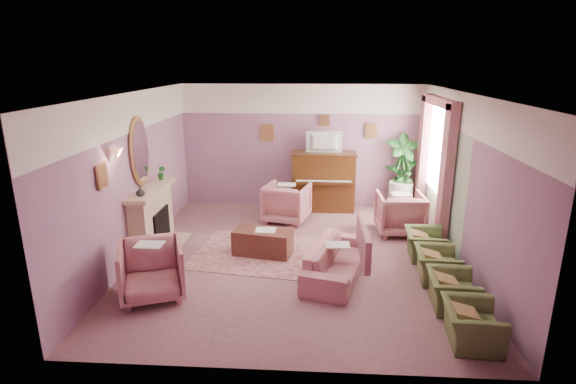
# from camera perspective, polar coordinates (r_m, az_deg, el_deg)

# --- Properties ---
(floor) EXTENTS (5.50, 6.00, 0.01)m
(floor) POSITION_cam_1_polar(r_m,az_deg,el_deg) (7.92, 1.00, -8.23)
(floor) COLOR #84565D
(floor) RESTS_ON ground
(ceiling) EXTENTS (5.50, 6.00, 0.01)m
(ceiling) POSITION_cam_1_polar(r_m,az_deg,el_deg) (7.22, 1.11, 12.41)
(ceiling) COLOR silver
(ceiling) RESTS_ON wall_back
(wall_back) EXTENTS (5.50, 0.02, 2.80)m
(wall_back) POSITION_cam_1_polar(r_m,az_deg,el_deg) (10.38, 1.79, 5.81)
(wall_back) COLOR slate
(wall_back) RESTS_ON floor
(wall_front) EXTENTS (5.50, 0.02, 2.80)m
(wall_front) POSITION_cam_1_polar(r_m,az_deg,el_deg) (4.62, -0.63, -7.89)
(wall_front) COLOR slate
(wall_front) RESTS_ON floor
(wall_left) EXTENTS (0.02, 6.00, 2.80)m
(wall_left) POSITION_cam_1_polar(r_m,az_deg,el_deg) (8.05, -18.92, 1.83)
(wall_left) COLOR slate
(wall_left) RESTS_ON floor
(wall_right) EXTENTS (0.02, 6.00, 2.80)m
(wall_right) POSITION_cam_1_polar(r_m,az_deg,el_deg) (7.83, 21.58, 1.17)
(wall_right) COLOR slate
(wall_right) RESTS_ON floor
(picture_rail_band) EXTENTS (5.50, 0.01, 0.65)m
(picture_rail_band) POSITION_cam_1_polar(r_m,az_deg,el_deg) (10.23, 1.85, 11.74)
(picture_rail_band) COLOR white
(picture_rail_band) RESTS_ON wall_back
(stripe_panel) EXTENTS (0.01, 3.00, 2.15)m
(stripe_panel) POSITION_cam_1_polar(r_m,az_deg,el_deg) (9.11, 18.88, 1.35)
(stripe_panel) COLOR #A0AF94
(stripe_panel) RESTS_ON wall_right
(fireplace_surround) EXTENTS (0.30, 1.40, 1.10)m
(fireplace_surround) POSITION_cam_1_polar(r_m,az_deg,el_deg) (8.41, -16.87, -3.45)
(fireplace_surround) COLOR #CAAF86
(fireplace_surround) RESTS_ON floor
(fireplace_inset) EXTENTS (0.18, 0.72, 0.68)m
(fireplace_inset) POSITION_cam_1_polar(r_m,az_deg,el_deg) (8.43, -16.15, -4.43)
(fireplace_inset) COLOR black
(fireplace_inset) RESTS_ON floor
(fire_ember) EXTENTS (0.06, 0.54, 0.10)m
(fire_ember) POSITION_cam_1_polar(r_m,az_deg,el_deg) (8.48, -15.80, -5.58)
(fire_ember) COLOR #E44C0A
(fire_ember) RESTS_ON floor
(mantel_shelf) EXTENTS (0.40, 1.55, 0.07)m
(mantel_shelf) POSITION_cam_1_polar(r_m,az_deg,el_deg) (8.23, -17.00, 0.28)
(mantel_shelf) COLOR #CAAF86
(mantel_shelf) RESTS_ON fireplace_surround
(hearth) EXTENTS (0.55, 1.50, 0.02)m
(hearth) POSITION_cam_1_polar(r_m,az_deg,el_deg) (8.53, -15.31, -6.90)
(hearth) COLOR #CAAF86
(hearth) RESTS_ON floor
(mirror_frame) EXTENTS (0.04, 0.72, 1.20)m
(mirror_frame) POSITION_cam_1_polar(r_m,az_deg,el_deg) (8.13, -18.32, 4.91)
(mirror_frame) COLOR tan
(mirror_frame) RESTS_ON wall_left
(mirror_glass) EXTENTS (0.01, 0.60, 1.06)m
(mirror_glass) POSITION_cam_1_polar(r_m,az_deg,el_deg) (8.12, -18.16, 4.91)
(mirror_glass) COLOR white
(mirror_glass) RESTS_ON wall_left
(sconce_shade) EXTENTS (0.20, 0.20, 0.16)m
(sconce_shade) POSITION_cam_1_polar(r_m,az_deg,el_deg) (7.12, -20.91, 4.61)
(sconce_shade) COLOR #DD8760
(sconce_shade) RESTS_ON wall_left
(piano) EXTENTS (1.40, 0.60, 1.30)m
(piano) POSITION_cam_1_polar(r_m,az_deg,el_deg) (10.23, 4.50, 1.30)
(piano) COLOR #41220D
(piano) RESTS_ON floor
(piano_keyshelf) EXTENTS (1.30, 0.12, 0.06)m
(piano_keyshelf) POSITION_cam_1_polar(r_m,az_deg,el_deg) (9.87, 4.54, 1.17)
(piano_keyshelf) COLOR #41220D
(piano_keyshelf) RESTS_ON piano
(piano_keys) EXTENTS (1.20, 0.08, 0.02)m
(piano_keys) POSITION_cam_1_polar(r_m,az_deg,el_deg) (9.86, 4.54, 1.40)
(piano_keys) COLOR silver
(piano_keys) RESTS_ON piano
(piano_top) EXTENTS (1.45, 0.65, 0.04)m
(piano_top) POSITION_cam_1_polar(r_m,az_deg,el_deg) (10.08, 4.58, 4.93)
(piano_top) COLOR #41220D
(piano_top) RESTS_ON piano
(television) EXTENTS (0.80, 0.12, 0.48)m
(television) POSITION_cam_1_polar(r_m,az_deg,el_deg) (9.98, 4.62, 6.51)
(television) COLOR black
(television) RESTS_ON piano
(print_back_left) EXTENTS (0.30, 0.03, 0.38)m
(print_back_left) POSITION_cam_1_polar(r_m,az_deg,el_deg) (10.34, -2.67, 7.56)
(print_back_left) COLOR tan
(print_back_left) RESTS_ON wall_back
(print_back_right) EXTENTS (0.26, 0.03, 0.34)m
(print_back_right) POSITION_cam_1_polar(r_m,az_deg,el_deg) (10.35, 10.49, 7.65)
(print_back_right) COLOR tan
(print_back_right) RESTS_ON wall_back
(print_back_mid) EXTENTS (0.22, 0.03, 0.26)m
(print_back_mid) POSITION_cam_1_polar(r_m,az_deg,el_deg) (10.24, 4.65, 9.03)
(print_back_mid) COLOR tan
(print_back_mid) RESTS_ON wall_back
(print_left_wall) EXTENTS (0.03, 0.28, 0.36)m
(print_left_wall) POSITION_cam_1_polar(r_m,az_deg,el_deg) (6.90, -22.54, 1.88)
(print_left_wall) COLOR tan
(print_left_wall) RESTS_ON wall_left
(window_blind) EXTENTS (0.03, 1.40, 1.80)m
(window_blind) POSITION_cam_1_polar(r_m,az_deg,el_deg) (9.21, 18.63, 5.51)
(window_blind) COLOR silver
(window_blind) RESTS_ON wall_right
(curtain_left) EXTENTS (0.16, 0.34, 2.60)m
(curtain_left) POSITION_cam_1_polar(r_m,az_deg,el_deg) (8.40, 19.41, 1.66)
(curtain_left) COLOR #A35C66
(curtain_left) RESTS_ON floor
(curtain_right) EXTENTS (0.16, 0.34, 2.60)m
(curtain_right) POSITION_cam_1_polar(r_m,az_deg,el_deg) (10.14, 16.70, 4.30)
(curtain_right) COLOR #A35C66
(curtain_right) RESTS_ON floor
(pelmet) EXTENTS (0.16, 2.20, 0.16)m
(pelmet) POSITION_cam_1_polar(r_m,az_deg,el_deg) (9.08, 18.63, 10.87)
(pelmet) COLOR #A35C66
(pelmet) RESTS_ON wall_right
(mantel_plant) EXTENTS (0.16, 0.16, 0.28)m
(mantel_plant) POSITION_cam_1_polar(r_m,az_deg,el_deg) (8.68, -15.80, 2.37)
(mantel_plant) COLOR #216324
(mantel_plant) RESTS_ON mantel_shelf
(mantel_vase) EXTENTS (0.16, 0.16, 0.16)m
(mantel_vase) POSITION_cam_1_polar(r_m,az_deg,el_deg) (7.75, -18.25, 0.04)
(mantel_vase) COLOR white
(mantel_vase) RESTS_ON mantel_shelf
(area_rug) EXTENTS (2.73, 2.14, 0.01)m
(area_rug) POSITION_cam_1_polar(r_m,az_deg,el_deg) (8.04, -2.71, -7.81)
(area_rug) COLOR #A56769
(area_rug) RESTS_ON floor
(coffee_table) EXTENTS (1.08, 0.69, 0.45)m
(coffee_table) POSITION_cam_1_polar(r_m,az_deg,el_deg) (7.96, -3.20, -6.38)
(coffee_table) COLOR #522A1F
(coffee_table) RESTS_ON floor
(table_paper) EXTENTS (0.35, 0.28, 0.01)m
(table_paper) POSITION_cam_1_polar(r_m,az_deg,el_deg) (7.87, -2.86, -4.84)
(table_paper) COLOR white
(table_paper) RESTS_ON coffee_table
(sofa) EXTENTS (0.61, 1.84, 0.74)m
(sofa) POSITION_cam_1_polar(r_m,az_deg,el_deg) (7.18, 6.26, -7.81)
(sofa) COLOR #BB7477
(sofa) RESTS_ON floor
(sofa_throw) EXTENTS (0.09, 1.39, 0.51)m
(sofa_throw) POSITION_cam_1_polar(r_m,az_deg,el_deg) (7.12, 9.55, -6.15)
(sofa_throw) COLOR #A35C66
(sofa_throw) RESTS_ON sofa
(floral_armchair_left) EXTENTS (0.87, 0.87, 0.91)m
(floral_armchair_left) POSITION_cam_1_polar(r_m,az_deg,el_deg) (9.48, -0.17, -1.10)
(floral_armchair_left) COLOR #BB7477
(floral_armchair_left) RESTS_ON floor
(floral_armchair_right) EXTENTS (0.87, 0.87, 0.91)m
(floral_armchair_right) POSITION_cam_1_polar(r_m,az_deg,el_deg) (9.08, 14.06, -2.39)
(floral_armchair_right) COLOR #BB7477
(floral_armchair_right) RESTS_ON floor
(floral_armchair_front) EXTENTS (0.87, 0.87, 0.91)m
(floral_armchair_front) POSITION_cam_1_polar(r_m,az_deg,el_deg) (6.79, -16.94, -9.15)
(floral_armchair_front) COLOR #BB7477
(floral_armchair_front) RESTS_ON floor
(olive_chair_a) EXTENTS (0.53, 0.75, 0.65)m
(olive_chair_a) POSITION_cam_1_polar(r_m,az_deg,el_deg) (6.01, 22.33, -14.65)
(olive_chair_a) COLOR #5B6C37
(olive_chair_a) RESTS_ON floor
(olive_chair_b) EXTENTS (0.53, 0.75, 0.65)m
(olive_chair_b) POSITION_cam_1_polar(r_m,az_deg,el_deg) (6.69, 20.14, -11.11)
(olive_chair_b) COLOR #5B6C37
(olive_chair_b) RESTS_ON floor
(olive_chair_c) EXTENTS (0.53, 0.75, 0.65)m
(olive_chair_c) POSITION_cam_1_polar(r_m,az_deg,el_deg) (7.40, 18.40, -8.23)
(olive_chair_c) COLOR #5B6C37
(olive_chair_c) RESTS_ON floor
(olive_chair_d) EXTENTS (0.53, 0.75, 0.65)m
(olive_chair_d) POSITION_cam_1_polar(r_m,az_deg,el_deg) (8.13, 16.99, -5.85)
(olive_chair_d) COLOR #5B6C37
(olive_chair_d) RESTS_ON floor
(side_table) EXTENTS (0.52, 0.52, 0.70)m
(side_table) POSITION_cam_1_polar(r_m,az_deg,el_deg) (10.37, 14.06, -0.66)
(side_table) COLOR white
(side_table) RESTS_ON floor
(side_plant_big) EXTENTS (0.30, 0.30, 0.34)m
(side_plant_big) POSITION_cam_1_polar(r_m,az_deg,el_deg) (10.23, 14.26, 2.12)
(side_plant_big) COLOR #216324
(side_plant_big) RESTS_ON side_table
(side_plant_small) EXTENTS (0.16, 0.16, 0.28)m
(side_plant_small) POSITION_cam_1_polar(r_m,az_deg,el_deg) (10.17, 15.01, 1.81)
(side_plant_small) COLOR #216324
(side_plant_small) RESTS_ON side_table
(palm_pot) EXTENTS (0.34, 0.34, 0.34)m
(palm_pot) POSITION_cam_1_polar(r_m,az_deg,el_deg) (10.53, 14.00, -1.42)
(palm_pot) COLOR brown
(palm_pot) RESTS_ON floor
(palm_plant) EXTENTS (0.76, 0.76, 1.44)m
(palm_plant) POSITION_cam_1_polar(r_m,az_deg,el_deg) (10.30, 14.33, 3.30)
(palm_plant) COLOR #216324
(palm_plant) RESTS_ON palm_pot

